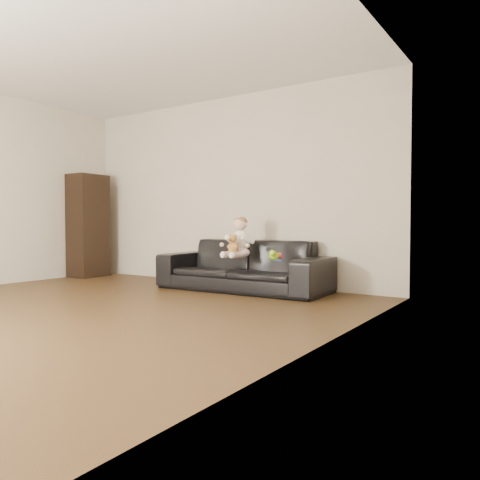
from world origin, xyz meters
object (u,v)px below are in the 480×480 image
Objects in this scene: toy_rattle at (280,257)px; toy_blue_disc at (278,260)px; teddy_bear at (233,244)px; cabinet at (88,226)px; baby at (239,240)px; sofa at (243,265)px; toy_green at (274,256)px.

toy_rattle reaches higher than toy_blue_disc.
cabinet is at bearing -173.64° from teddy_bear.
sofa is at bearing 104.86° from baby.
baby is at bearing -179.97° from toy_rattle.
toy_rattle is at bearing 101.82° from toy_blue_disc.
toy_rattle is at bearing -3.76° from cabinet.
baby is at bearing -82.09° from sofa.
baby is at bearing -3.98° from cabinet.
sofa is at bearing 106.80° from teddy_bear.
toy_rattle is (0.56, 0.00, -0.19)m from baby.
toy_green is (0.55, -0.12, -0.17)m from baby.
cabinet is at bearing -175.66° from baby.
cabinet is at bearing 178.90° from toy_rattle.
teddy_bear is at bearing -172.62° from toy_blue_disc.
teddy_bear is 2.32× the size of toy_blue_disc.
sofa is at bearing 161.59° from toy_blue_disc.
toy_green is 1.40× the size of toy_blue_disc.
toy_green is at bearing -94.05° from toy_rattle.
baby is at bearing 172.05° from toy_blue_disc.
sofa is at bearing 168.53° from toy_rattle.
toy_rattle is at bearing 85.95° from toy_green.
sofa is 9.34× the size of teddy_bear.
toy_green is (3.46, -0.18, -0.34)m from cabinet.
teddy_bear is (2.91, -0.22, -0.21)m from cabinet.
cabinet is 3.48m from toy_green.
toy_blue_disc is at bearing -5.09° from cabinet.
baby reaches higher than toy_blue_disc.
baby reaches higher than toy_green.
teddy_bear is 0.56m from toy_green.
toy_green is at bearing -125.91° from toy_blue_disc.
toy_rattle is at bearing 5.69° from baby.
toy_rattle is (0.01, 0.12, -0.01)m from toy_green.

